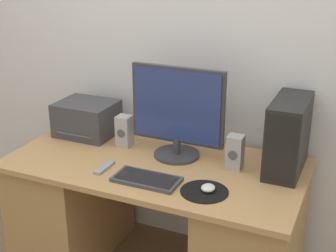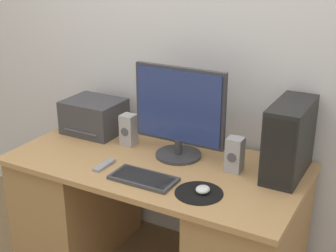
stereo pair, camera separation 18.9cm
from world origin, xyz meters
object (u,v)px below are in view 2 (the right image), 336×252
object	(u,v)px
keyboard	(143,178)
computer_tower	(289,139)
speaker_left	(129,130)
speaker_right	(235,155)
printer	(94,116)
mouse	(203,189)
remote_control	(104,165)
monitor	(179,112)

from	to	relation	value
keyboard	computer_tower	world-z (taller)	computer_tower
keyboard	speaker_left	size ratio (longest dim) A/B	1.81
speaker_right	printer	bearing A→B (deg)	174.42
mouse	remote_control	distance (m)	0.56
monitor	keyboard	world-z (taller)	monitor
printer	speaker_left	world-z (taller)	printer
speaker_left	speaker_right	xyz separation A→B (m)	(0.65, -0.03, 0.00)
mouse	speaker_right	world-z (taller)	speaker_right
monitor	remote_control	xyz separation A→B (m)	(-0.27, -0.30, -0.25)
speaker_left	remote_control	bearing A→B (deg)	-80.85
keyboard	printer	world-z (taller)	printer
monitor	mouse	world-z (taller)	monitor
mouse	speaker_right	xyz separation A→B (m)	(0.04, 0.28, 0.07)
printer	speaker_left	xyz separation A→B (m)	(0.29, -0.06, -0.01)
speaker_right	monitor	bearing A→B (deg)	175.54
speaker_left	keyboard	bearing A→B (deg)	-47.72
computer_tower	remote_control	size ratio (longest dim) A/B	2.57
speaker_left	monitor	bearing A→B (deg)	-0.56
monitor	speaker_right	world-z (taller)	monitor
mouse	speaker_right	bearing A→B (deg)	81.66
monitor	computer_tower	xyz separation A→B (m)	(0.57, 0.07, -0.07)
keyboard	speaker_right	xyz separation A→B (m)	(0.35, 0.31, 0.08)
keyboard	mouse	size ratio (longest dim) A/B	4.44
printer	speaker_left	size ratio (longest dim) A/B	1.88
keyboard	speaker_left	world-z (taller)	speaker_left
monitor	printer	bearing A→B (deg)	173.82
mouse	printer	distance (m)	0.98
monitor	printer	size ratio (longest dim) A/B	1.53
keyboard	remote_control	xyz separation A→B (m)	(-0.26, 0.03, -0.00)
computer_tower	remote_control	xyz separation A→B (m)	(-0.84, -0.37, -0.18)
mouse	speaker_left	xyz separation A→B (m)	(-0.61, 0.31, 0.07)
speaker_right	mouse	bearing A→B (deg)	-98.34
printer	monitor	bearing A→B (deg)	-6.18
keyboard	computer_tower	distance (m)	0.73
remote_control	computer_tower	bearing A→B (deg)	23.75
monitor	printer	xyz separation A→B (m)	(-0.61, 0.07, -0.15)
speaker_right	speaker_left	bearing A→B (deg)	177.47
monitor	keyboard	bearing A→B (deg)	-93.34
speaker_left	remote_control	size ratio (longest dim) A/B	1.18
printer	speaker_left	distance (m)	0.30
computer_tower	speaker_right	distance (m)	0.27
remote_control	keyboard	bearing A→B (deg)	-6.74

